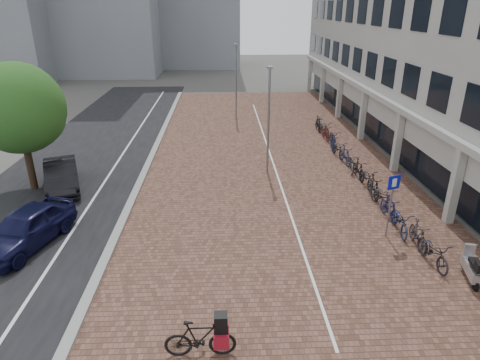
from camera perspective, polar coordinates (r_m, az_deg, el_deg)
name	(u,v)px	position (r m, az deg, el deg)	size (l,w,h in m)	color
ground	(248,286)	(14.20, 1.13, -14.36)	(140.00, 140.00, 0.00)	#474442
plaza_brick	(269,160)	(24.97, 3.97, 2.69)	(14.50, 42.00, 0.04)	brown
street_asphalt	(83,163)	(26.14, -20.77, 2.13)	(8.00, 50.00, 0.03)	black
curb	(149,161)	(25.17, -12.32, 2.51)	(0.35, 42.00, 0.14)	gray
lane_line	(117,163)	(25.58, -16.51, 2.29)	(0.12, 44.00, 0.00)	white
parking_line	(272,160)	(24.98, 4.43, 2.75)	(0.10, 30.00, 0.00)	white
office_building	(441,8)	(30.56, 25.90, 20.47)	(8.40, 40.00, 15.00)	#A6A6A1
car_navy	(26,228)	(17.91, -27.31, -5.88)	(1.78, 4.41, 1.50)	black
car_dark	(61,175)	(22.71, -23.28, 0.62)	(1.52, 4.35, 1.43)	black
hero_bike	(200,338)	(11.61, -5.49, -20.76)	(1.90, 0.54, 1.34)	black
scooter_front	(472,266)	(16.14, 29.26, -10.29)	(0.50, 1.60, 1.10)	#AEAEB3
parking_sign	(392,196)	(17.05, 20.11, -2.06)	(0.53, 0.24, 2.66)	slate
lamp_near	(268,122)	(22.41, 3.92, 7.93)	(0.12, 0.12, 5.69)	gray
lamp_far	(236,83)	(33.79, -0.55, 13.18)	(0.12, 0.12, 5.85)	slate
street_tree	(22,110)	(22.52, -27.73, 8.45)	(4.31, 4.31, 6.27)	#382619
bike_row	(352,162)	(24.07, 15.14, 2.43)	(1.36, 20.44, 1.05)	black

